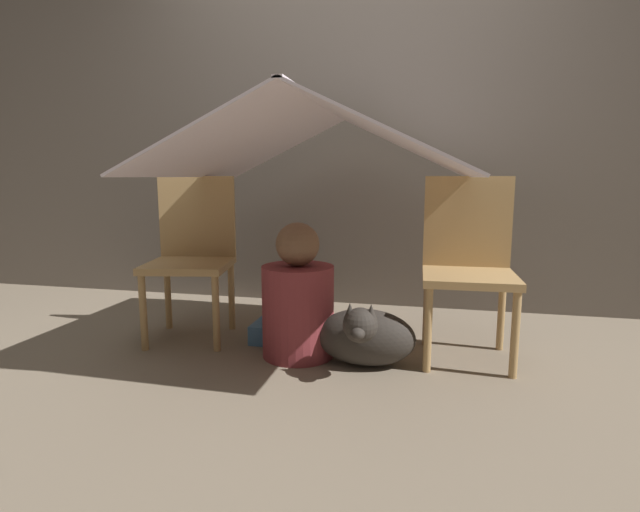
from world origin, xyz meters
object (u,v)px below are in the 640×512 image
chair_left (192,250)px  chair_right (468,260)px  dog (365,336)px  person_front (298,302)px

chair_left → chair_right: same height
dog → chair_right: bearing=30.3°
dog → chair_left: bearing=164.8°
chair_right → dog: chair_right is taller
person_front → chair_right: bearing=13.8°
chair_right → dog: 0.62m
chair_left → dog: bearing=-26.0°
chair_right → person_front: bearing=-167.8°
person_front → dog: size_ratio=1.41×
chair_left → chair_right: 1.44m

